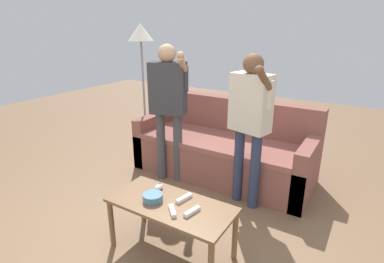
{
  "coord_description": "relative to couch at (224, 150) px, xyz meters",
  "views": [
    {
      "loc": [
        1.39,
        -1.79,
        1.77
      ],
      "look_at": [
        0.04,
        0.4,
        0.87
      ],
      "focal_mm": 28.45,
      "sensor_mm": 36.0,
      "label": 1
    }
  ],
  "objects": [
    {
      "name": "couch",
      "position": [
        0.0,
        0.0,
        0.0
      ],
      "size": [
        2.14,
        0.86,
        0.91
      ],
      "color": "brown",
      "rests_on": "ground"
    },
    {
      "name": "game_remote_nunchuk",
      "position": [
        0.06,
        -1.38,
        0.17
      ],
      "size": [
        0.06,
        0.09,
        0.05
      ],
      "color": "white",
      "rests_on": "coffee_table"
    },
    {
      "name": "player_right",
      "position": [
        0.49,
        -0.5,
        0.65
      ],
      "size": [
        0.44,
        0.41,
        1.53
      ],
      "color": "#2D3856",
      "rests_on": "ground"
    },
    {
      "name": "game_remote_wand_far",
      "position": [
        0.33,
        -1.41,
        0.16
      ],
      "size": [
        0.07,
        0.16,
        0.03
      ],
      "color": "white",
      "rests_on": "coffee_table"
    },
    {
      "name": "coffee_table",
      "position": [
        0.27,
        -1.5,
        0.08
      ],
      "size": [
        1.0,
        0.46,
        0.46
      ],
      "color": "brown",
      "rests_on": "ground"
    },
    {
      "name": "ground_plane",
      "position": [
        0.09,
        -1.37,
        -0.32
      ],
      "size": [
        12.0,
        12.0,
        0.0
      ],
      "primitive_type": "plane",
      "color": "brown"
    },
    {
      "name": "game_remote_wand_near",
      "position": [
        0.48,
        -1.53,
        0.16
      ],
      "size": [
        0.07,
        0.15,
        0.03
      ],
      "color": "white",
      "rests_on": "coffee_table"
    },
    {
      "name": "snack_bowl",
      "position": [
        0.12,
        -1.55,
        0.17
      ],
      "size": [
        0.16,
        0.16,
        0.06
      ],
      "primitive_type": "cylinder",
      "color": "teal",
      "rests_on": "coffee_table"
    },
    {
      "name": "game_remote_wand_spare",
      "position": [
        0.35,
        -1.6,
        0.16
      ],
      "size": [
        0.13,
        0.13,
        0.03
      ],
      "color": "white",
      "rests_on": "coffee_table"
    },
    {
      "name": "player_left",
      "position": [
        -0.49,
        -0.48,
        0.68
      ],
      "size": [
        0.51,
        0.32,
        1.59
      ],
      "color": "#47474C",
      "rests_on": "ground"
    },
    {
      "name": "floor_lamp",
      "position": [
        -1.26,
        0.01,
        1.23
      ],
      "size": [
        0.33,
        0.33,
        1.8
      ],
      "color": "#2D2D33",
      "rests_on": "ground"
    }
  ]
}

